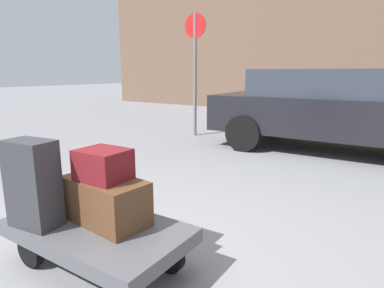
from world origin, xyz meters
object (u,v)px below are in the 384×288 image
Objects in this scene: luggage_cart at (97,234)px; no_parking_sign at (195,62)px; parked_car at (337,108)px; duffel_bag_maroon_topmost_pile at (103,165)px; suitcase_charcoal_front_right at (33,184)px; duffel_bag_brown_stacked_top at (105,201)px.

luggage_cart is 0.50× the size of no_parking_sign.
parked_car is 2.98m from no_parking_sign.
no_parking_sign is at bearing 114.51° from duffel_bag_maroon_topmost_pile.
parked_car reaches higher than suitcase_charcoal_front_right.
duffel_bag_maroon_topmost_pile reaches higher than duffel_bag_brown_stacked_top.
duffel_bag_maroon_topmost_pile is (0.36, 0.30, 0.12)m from suitcase_charcoal_front_right.
duffel_bag_maroon_topmost_pile is at bearing -98.00° from parked_car.
luggage_cart is at bearing -106.16° from duffel_bag_maroon_topmost_pile.
luggage_cart is 3.88× the size of duffel_bag_maroon_topmost_pile.
no_parking_sign reaches higher than duffel_bag_maroon_topmost_pile.
suitcase_charcoal_front_right reaches higher than duffel_bag_brown_stacked_top.
duffel_bag_maroon_topmost_pile is at bearing 0.00° from duffel_bag_brown_stacked_top.
duffel_bag_brown_stacked_top is 0.24× the size of no_parking_sign.
suitcase_charcoal_front_right is 0.23× the size of no_parking_sign.
parked_car is at bearing 87.56° from duffel_bag_brown_stacked_top.
duffel_bag_brown_stacked_top is 1.04× the size of suitcase_charcoal_front_right.
suitcase_charcoal_front_right reaches higher than duffel_bag_maroon_topmost_pile.
suitcase_charcoal_front_right is at bearing -134.54° from duffel_bag_brown_stacked_top.
luggage_cart is 4.83m from parked_car.
luggage_cart is 0.55m from suitcase_charcoal_front_right.
suitcase_charcoal_front_right is 5.30m from no_parking_sign.
suitcase_charcoal_front_right is (-0.36, -0.30, 0.14)m from duffel_bag_brown_stacked_top.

